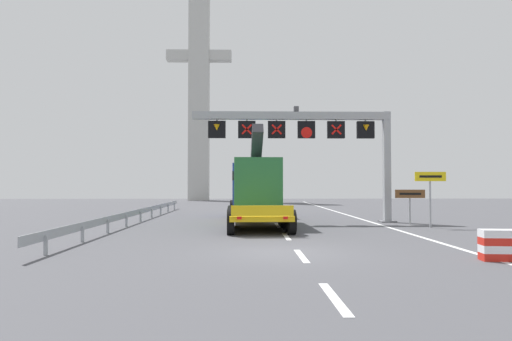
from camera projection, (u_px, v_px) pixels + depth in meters
The scene contains 10 objects.
ground at pixel (281, 252), 14.83m from camera, with size 112.00×112.00×0.00m, color #4C4C51.
lane_markings at pixel (272, 218), 29.72m from camera, with size 0.20×44.39×0.01m.
edge_line_right at pixel (370, 222), 26.96m from camera, with size 0.20×63.00×0.01m, color silver.
overhead_lane_gantry at pixel (313, 132), 26.82m from camera, with size 11.90×0.90×6.80m.
heavy_haul_truck_yellow at pixel (254, 188), 27.50m from camera, with size 3.35×14.12×5.30m.
exit_sign_yellow at pixel (430, 185), 23.30m from camera, with size 1.60×0.15×2.86m.
tourist_info_sign_brown at pixel (410, 198), 25.37m from camera, with size 1.67×0.15×1.93m.
crash_barrier_striped at pixel (499, 245), 13.24m from camera, with size 1.05×0.60×0.90m.
guardrail_left at pixel (140, 212), 27.15m from camera, with size 0.13×28.95×0.76m.
bridge_pylon_distant at pixel (199, 81), 63.52m from camera, with size 9.00×2.00×32.48m.
Camera 1 is at (-1.16, -14.88, 2.21)m, focal length 32.02 mm.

